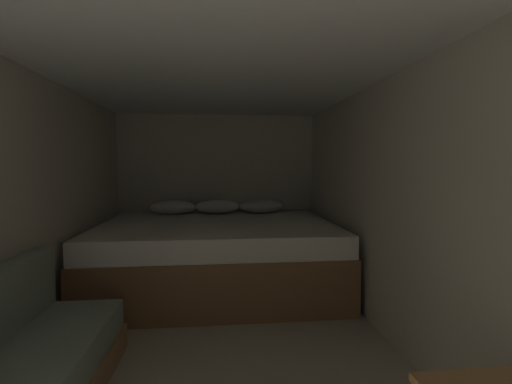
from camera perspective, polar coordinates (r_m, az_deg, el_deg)
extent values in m
plane|color=#A39984|center=(2.78, -6.08, -25.75)|extent=(7.23, 7.23, 0.00)
cube|color=beige|center=(5.06, -6.13, 0.33)|extent=(2.79, 0.05, 2.09)
cube|color=beige|center=(2.79, 23.21, -3.26)|extent=(0.05, 5.23, 2.09)
cube|color=white|center=(2.51, -6.49, 20.87)|extent=(2.79, 5.23, 0.05)
cube|color=brown|center=(4.16, -6.08, -11.39)|extent=(2.57, 1.93, 0.54)
cube|color=white|center=(4.07, -6.12, -6.28)|extent=(2.53, 1.89, 0.22)
ellipsoid|color=white|center=(4.81, -13.02, -2.38)|extent=(0.59, 0.36, 0.18)
ellipsoid|color=white|center=(4.81, 0.79, -2.27)|extent=(0.59, 0.36, 0.18)
ellipsoid|color=white|center=(4.78, -6.12, -2.34)|extent=(0.59, 0.36, 0.18)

